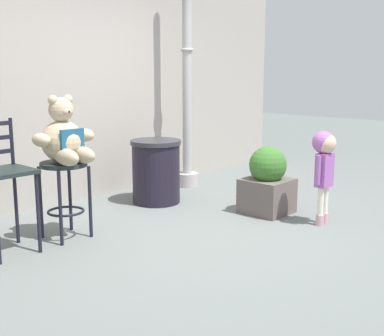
% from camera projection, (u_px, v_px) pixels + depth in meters
% --- Properties ---
extents(ground_plane, '(24.00, 24.00, 0.00)m').
position_uv_depth(ground_plane, '(217.00, 231.00, 4.94)').
color(ground_plane, slate).
extents(building_wall, '(7.36, 0.30, 3.61)m').
position_uv_depth(building_wall, '(78.00, 48.00, 6.04)').
color(building_wall, '#AAA097').
rests_on(building_wall, ground_plane).
extents(bar_stool_with_teddy, '(0.43, 0.43, 0.72)m').
position_uv_depth(bar_stool_with_teddy, '(64.00, 183.00, 4.68)').
color(bar_stool_with_teddy, '#1D2826').
rests_on(bar_stool_with_teddy, ground_plane).
extents(teddy_bear, '(0.60, 0.54, 0.61)m').
position_uv_depth(teddy_bear, '(64.00, 139.00, 4.58)').
color(teddy_bear, tan).
rests_on(teddy_bear, bar_stool_with_teddy).
extents(child_walking, '(0.30, 0.24, 0.95)m').
position_uv_depth(child_walking, '(324.00, 157.00, 5.05)').
color(child_walking, '#D099A2').
rests_on(child_walking, ground_plane).
extents(trash_bin, '(0.59, 0.59, 0.75)m').
position_uv_depth(trash_bin, '(156.00, 171.00, 5.97)').
color(trash_bin, black).
rests_on(trash_bin, ground_plane).
extents(lamppost, '(0.29, 0.29, 3.13)m').
position_uv_depth(lamppost, '(187.00, 92.00, 6.65)').
color(lamppost, '#B0A9A4').
rests_on(lamppost, ground_plane).
extents(bar_chair_empty, '(0.43, 0.43, 1.14)m').
position_uv_depth(bar_chair_empty, '(3.00, 178.00, 4.26)').
color(bar_chair_empty, '#1D2826').
rests_on(bar_chair_empty, ground_plane).
extents(planter_with_shrub, '(0.48, 0.48, 0.74)m').
position_uv_depth(planter_with_shrub, '(267.00, 182.00, 5.54)').
color(planter_with_shrub, '#5F544F').
rests_on(planter_with_shrub, ground_plane).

